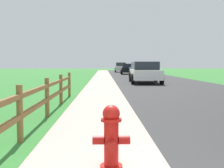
{
  "coord_description": "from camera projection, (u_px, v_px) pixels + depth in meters",
  "views": [
    {
      "loc": [
        -0.88,
        -2.19,
        1.36
      ],
      "look_at": [
        -0.6,
        7.02,
        0.71
      ],
      "focal_mm": 45.23,
      "sensor_mm": 36.0,
      "label": 1
    }
  ],
  "objects": [
    {
      "name": "grass_verge",
      "position": [
        68.0,
        77.0,
        29.09
      ],
      "size": [
        5.0,
        66.0,
        0.0
      ],
      "primitive_type": "cube",
      "color": "#31732F",
      "rests_on": "ground"
    },
    {
      "name": "road_asphalt",
      "position": [
        146.0,
        77.0,
        29.33
      ],
      "size": [
        7.0,
        66.0,
        0.01
      ],
      "primitive_type": "cube",
      "color": "#2D2D2D",
      "rests_on": "ground"
    },
    {
      "name": "fire_hydrant",
      "position": [
        111.0,
        136.0,
        3.68
      ],
      "size": [
        0.49,
        0.42,
        0.83
      ],
      "color": "red",
      "rests_on": "ground"
    },
    {
      "name": "parked_car_black",
      "position": [
        128.0,
        69.0,
        38.33
      ],
      "size": [
        2.21,
        4.59,
        1.43
      ],
      "color": "black",
      "rests_on": "ground"
    },
    {
      "name": "curb_concrete",
      "position": [
        83.0,
        77.0,
        29.13
      ],
      "size": [
        6.0,
        66.0,
        0.01
      ],
      "primitive_type": "cube",
      "color": "#BC9C90",
      "rests_on": "ground"
    },
    {
      "name": "rail_fence",
      "position": [
        47.0,
        94.0,
        7.2
      ],
      "size": [
        0.11,
        9.54,
        1.01
      ],
      "color": "brown",
      "rests_on": "ground"
    },
    {
      "name": "parked_suv_white",
      "position": [
        145.0,
        72.0,
        20.38
      ],
      "size": [
        2.33,
        4.88,
        1.53
      ],
      "color": "white",
      "rests_on": "ground"
    },
    {
      "name": "parked_car_blue",
      "position": [
        141.0,
        70.0,
        27.57
      ],
      "size": [
        2.14,
        4.65,
        1.55
      ],
      "color": "navy",
      "rests_on": "ground"
    },
    {
      "name": "parked_car_silver",
      "position": [
        121.0,
        67.0,
        48.0
      ],
      "size": [
        2.26,
        4.46,
        1.63
      ],
      "color": "#B7BABF",
      "rests_on": "ground"
    },
    {
      "name": "ground_plane",
      "position": [
        113.0,
        78.0,
        27.23
      ],
      "size": [
        120.0,
        120.0,
        0.0
      ],
      "primitive_type": "plane",
      "color": "#31732F"
    }
  ]
}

